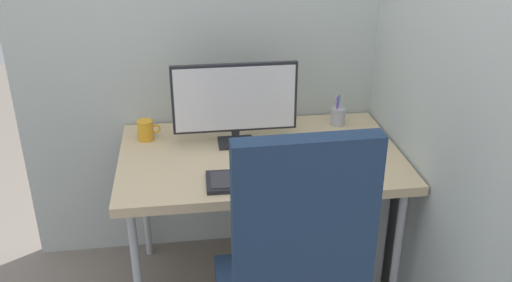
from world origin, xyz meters
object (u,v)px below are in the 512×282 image
office_chair (293,282)px  filing_cabinet (332,221)px  monitor (235,100)px  keyboard (261,179)px  notebook (362,142)px  mouse (337,175)px  pen_holder (338,116)px  coffee_mug (146,130)px

office_chair → filing_cabinet: bearing=64.9°
monitor → keyboard: monitor is taller
filing_cabinet → keyboard: size_ratio=1.35×
keyboard → notebook: bearing=30.0°
mouse → pen_holder: size_ratio=0.69×
notebook → monitor: bearing=161.8°
office_chair → keyboard: 0.50m
office_chair → pen_holder: (0.42, 1.00, 0.20)m
mouse → notebook: mouse is taller
mouse → pen_holder: bearing=83.4°
pen_holder → notebook: pen_holder is taller
filing_cabinet → mouse: mouse is taller
mouse → pen_holder: pen_holder is taller
coffee_mug → notebook: bearing=-9.7°
notebook → pen_holder: bearing=93.9°
office_chair → pen_holder: office_chair is taller
pen_holder → notebook: 0.24m
filing_cabinet → pen_holder: (0.06, 0.21, 0.49)m
filing_cabinet → coffee_mug: size_ratio=5.64×
monitor → coffee_mug: 0.46m
monitor → mouse: 0.59m
office_chair → mouse: bearing=58.9°
keyboard → coffee_mug: bearing=135.6°
mouse → pen_holder: (0.15, 0.54, 0.03)m
office_chair → coffee_mug: office_chair is taller
office_chair → keyboard: office_chair is taller
coffee_mug → filing_cabinet: bearing=-10.1°
office_chair → filing_cabinet: 0.92m
keyboard → filing_cabinet: bearing=37.4°
monitor → notebook: bearing=-7.8°
mouse → pen_holder: 0.57m
filing_cabinet → keyboard: 0.69m
monitor → keyboard: size_ratio=1.26×
monitor → mouse: monitor is taller
keyboard → pen_holder: size_ratio=2.92×
mouse → notebook: (0.21, 0.32, -0.01)m
pen_holder → notebook: bearing=-75.7°
office_chair → filing_cabinet: office_chair is taller
keyboard → coffee_mug: (-0.49, 0.48, 0.04)m
pen_holder → notebook: size_ratio=0.88×
notebook → office_chair: bearing=-132.3°
filing_cabinet → pen_holder: pen_holder is taller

